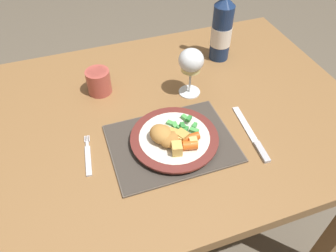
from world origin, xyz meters
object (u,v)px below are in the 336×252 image
object	(u,v)px
dinner_plate	(174,139)
bottle	(222,29)
dining_table	(155,137)
table_knife	(253,138)
wine_glass	(191,63)
fork	(88,158)
drinking_cup	(99,81)

from	to	relation	value
dinner_plate	bottle	xyz separation A→B (m)	(0.29, 0.33, 0.09)
dining_table	table_knife	bearing A→B (deg)	-38.55
wine_glass	bottle	distance (m)	0.23
fork	wine_glass	size ratio (longest dim) A/B	0.89
fork	wine_glass	distance (m)	0.40
dining_table	table_knife	distance (m)	0.31
drinking_cup	table_knife	bearing A→B (deg)	-43.51
dining_table	dinner_plate	distance (m)	0.17
table_knife	wine_glass	world-z (taller)	wine_glass
table_knife	bottle	world-z (taller)	bottle
wine_glass	dining_table	bearing A→B (deg)	-156.64
table_knife	bottle	xyz separation A→B (m)	(0.08, 0.39, 0.11)
fork	table_knife	world-z (taller)	table_knife
table_knife	drinking_cup	distance (m)	0.49
dining_table	bottle	bearing A→B (deg)	34.05
dining_table	dinner_plate	world-z (taller)	dinner_plate
bottle	drinking_cup	world-z (taller)	bottle
dinner_plate	table_knife	xyz separation A→B (m)	(0.21, -0.05, -0.01)
fork	dinner_plate	bearing A→B (deg)	-5.90
dining_table	bottle	xyz separation A→B (m)	(0.31, 0.21, 0.21)
table_knife	drinking_cup	world-z (taller)	drinking_cup
dining_table	wine_glass	distance (m)	0.26
dining_table	fork	distance (m)	0.25
table_knife	wine_glass	xyz separation A→B (m)	(-0.09, 0.24, 0.11)
dining_table	table_knife	xyz separation A→B (m)	(0.23, -0.18, 0.10)
dining_table	dinner_plate	size ratio (longest dim) A/B	5.24
dinner_plate	table_knife	world-z (taller)	dinner_plate
dinner_plate	bottle	distance (m)	0.45
dining_table	drinking_cup	xyz separation A→B (m)	(-0.13, 0.16, 0.14)
drinking_cup	wine_glass	bearing A→B (deg)	-20.23
dining_table	fork	bearing A→B (deg)	-153.83
bottle	fork	bearing A→B (deg)	-149.00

